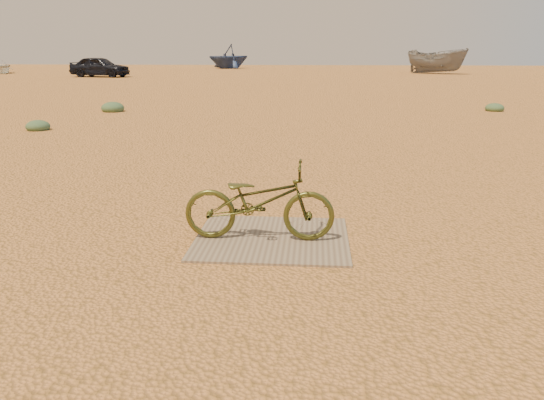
# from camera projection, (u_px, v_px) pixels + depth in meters

# --- Properties ---
(ground) EXTENTS (120.00, 120.00, 0.00)m
(ground) POSITION_uv_depth(u_px,v_px,m) (230.00, 253.00, 4.91)
(ground) COLOR #DA8847
(ground) RESTS_ON ground
(plywood_board) EXTENTS (1.51, 1.34, 0.02)m
(plywood_board) POSITION_uv_depth(u_px,v_px,m) (272.00, 238.00, 5.28)
(plywood_board) COLOR #84715A
(plywood_board) RESTS_ON ground
(bicycle) EXTENTS (1.47, 0.53, 0.77)m
(bicycle) POSITION_uv_depth(u_px,v_px,m) (259.00, 201.00, 5.13)
(bicycle) COLOR #43441A
(bicycle) RESTS_ON plywood_board
(car) EXTENTS (4.17, 2.20, 1.35)m
(car) POSITION_uv_depth(u_px,v_px,m) (100.00, 67.00, 35.74)
(car) COLOR black
(car) RESTS_ON ground
(boat_far_left) EXTENTS (5.78, 5.75, 2.30)m
(boat_far_left) POSITION_uv_depth(u_px,v_px,m) (229.00, 56.00, 51.11)
(boat_far_left) COLOR navy
(boat_far_left) RESTS_ON ground
(boat_mid_right) EXTENTS (4.97, 4.49, 1.89)m
(boat_mid_right) POSITION_uv_depth(u_px,v_px,m) (437.00, 61.00, 40.29)
(boat_mid_right) COLOR slate
(boat_mid_right) RESTS_ON ground
(kale_a) EXTENTS (0.55, 0.55, 0.30)m
(kale_a) POSITION_uv_depth(u_px,v_px,m) (38.00, 130.00, 12.41)
(kale_a) COLOR #4D6C47
(kale_a) RESTS_ON ground
(kale_b) EXTENTS (0.56, 0.56, 0.31)m
(kale_b) POSITION_uv_depth(u_px,v_px,m) (494.00, 111.00, 16.19)
(kale_b) COLOR #4D6C47
(kale_b) RESTS_ON ground
(kale_c) EXTENTS (0.68, 0.68, 0.37)m
(kale_c) POSITION_uv_depth(u_px,v_px,m) (113.00, 111.00, 16.07)
(kale_c) COLOR #4D6C47
(kale_c) RESTS_ON ground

